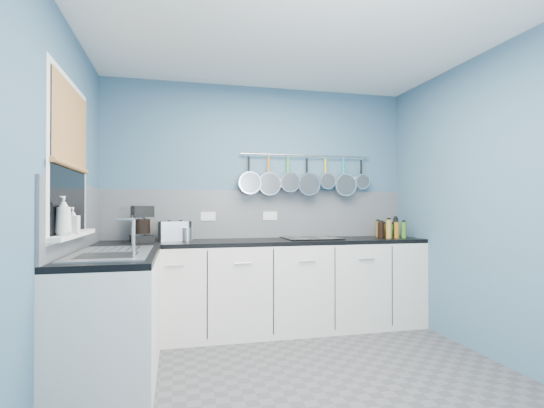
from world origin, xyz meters
name	(u,v)px	position (x,y,z in m)	size (l,w,h in m)	color
floor	(304,384)	(0.00, 0.00, -0.01)	(3.20, 3.00, 0.02)	#47474C
ceiling	(304,23)	(0.00, 0.00, 2.51)	(3.20, 3.00, 0.02)	white
wall_back	(260,205)	(0.00, 1.51, 1.25)	(3.20, 0.02, 2.50)	#3F637E
wall_front	(443,198)	(0.00, -1.51, 1.25)	(3.20, 0.02, 2.50)	#3F637E
wall_left	(50,202)	(-1.61, 0.00, 1.25)	(0.02, 3.00, 2.50)	#3F637E
wall_right	(498,204)	(1.61, 0.00, 1.25)	(0.02, 3.00, 2.50)	#3F637E
backsplash_back	(261,214)	(0.00, 1.49, 1.15)	(3.20, 0.02, 0.50)	gray
backsplash_left	(78,217)	(-1.59, 0.60, 1.15)	(0.02, 1.80, 0.50)	gray
cabinet_run_back	(266,287)	(0.00, 1.20, 0.43)	(3.20, 0.60, 0.86)	silver
worktop_back	(266,242)	(0.00, 1.20, 0.88)	(3.20, 0.60, 0.04)	black
cabinet_run_left	(112,321)	(-1.30, 0.30, 0.43)	(0.60, 1.20, 0.86)	silver
worktop_left	(112,256)	(-1.30, 0.30, 0.88)	(0.60, 1.20, 0.04)	black
window_frame	(69,159)	(-1.58, 0.30, 1.55)	(0.01, 1.00, 1.10)	white
window_glass	(70,159)	(-1.57, 0.30, 1.55)	(0.01, 0.90, 1.00)	black
bamboo_blind	(72,126)	(-1.56, 0.30, 1.77)	(0.01, 0.90, 0.55)	#B07850
window_sill	(73,235)	(-1.55, 0.30, 1.04)	(0.10, 0.98, 0.03)	white
sink_unit	(112,253)	(-1.30, 0.30, 0.90)	(0.50, 0.95, 0.01)	silver
mixer_tap	(134,236)	(-1.14, 0.12, 1.03)	(0.12, 0.08, 0.26)	silver
socket_left	(208,216)	(-0.55, 1.48, 1.13)	(0.15, 0.01, 0.09)	white
socket_right	(270,216)	(0.10, 1.48, 1.13)	(0.15, 0.01, 0.09)	white
pot_rail	(307,156)	(0.50, 1.45, 1.78)	(0.02, 0.02, 1.45)	silver
soap_bottle_a	(63,216)	(-1.53, -0.02, 1.17)	(0.09, 0.09, 0.24)	white
soap_bottle_b	(73,220)	(-1.53, 0.20, 1.14)	(0.08, 0.08, 0.17)	white
paper_towel	(138,228)	(-1.21, 1.25, 1.02)	(0.11, 0.11, 0.25)	white
coffee_maker	(142,224)	(-1.18, 1.24, 1.07)	(0.19, 0.21, 0.34)	black
toaster	(175,231)	(-0.88, 1.30, 0.99)	(0.29, 0.17, 0.19)	silver
canister	(187,234)	(-0.77, 1.24, 0.96)	(0.09, 0.09, 0.13)	silver
hob	(311,238)	(0.47, 1.23, 0.91)	(0.55, 0.48, 0.01)	black
pan_0	(249,174)	(-0.14, 1.44, 1.57)	(0.24, 0.11, 0.43)	silver
pan_1	(269,175)	(0.08, 1.44, 1.56)	(0.25, 0.08, 0.44)	silver
pan_2	(288,174)	(0.29, 1.44, 1.58)	(0.21, 0.12, 0.40)	silver
pan_3	(307,176)	(0.50, 1.44, 1.56)	(0.25, 0.11, 0.44)	silver
pan_4	(326,173)	(0.71, 1.44, 1.60)	(0.18, 0.10, 0.37)	silver
pan_5	(344,176)	(0.92, 1.44, 1.56)	(0.25, 0.09, 0.44)	silver
pan_6	(361,173)	(1.14, 1.44, 1.60)	(0.17, 0.06, 0.36)	silver
condiment_0	(394,230)	(1.46, 1.32, 0.97)	(0.07, 0.07, 0.14)	#265919
condiment_1	(384,230)	(1.35, 1.34, 0.97)	(0.05, 0.05, 0.14)	brown
condiment_2	(378,229)	(1.27, 1.31, 0.98)	(0.05, 0.05, 0.17)	brown
condiment_3	(396,228)	(1.43, 1.23, 1.00)	(0.05, 0.05, 0.20)	black
condiment_4	(389,230)	(1.34, 1.22, 0.98)	(0.06, 0.06, 0.15)	#4C190C
condiment_5	(381,230)	(1.25, 1.22, 0.98)	(0.07, 0.07, 0.16)	black
condiment_6	(404,230)	(1.45, 1.10, 0.98)	(0.05, 0.05, 0.17)	#3F721E
condiment_7	(397,230)	(1.37, 1.10, 0.98)	(0.05, 0.05, 0.17)	#8C5914
condiment_8	(389,229)	(1.28, 1.10, 1.00)	(0.06, 0.06, 0.19)	olive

